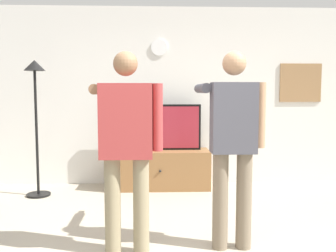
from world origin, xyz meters
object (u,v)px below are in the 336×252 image
wall_clock (159,47)px  tv_stand (160,169)px  floor_lamp (36,99)px  person_standing_nearer_couch (233,139)px  television (160,127)px  person_standing_nearer_lamp (126,140)px  framed_picture (300,83)px

wall_clock → tv_stand: bearing=-90.0°
tv_stand → floor_lamp: bearing=-168.0°
wall_clock → person_standing_nearer_couch: wall_clock is taller
television → person_standing_nearer_lamp: size_ratio=0.69×
tv_stand → framed_picture: size_ratio=2.25×
tv_stand → person_standing_nearer_couch: size_ratio=0.82×
television → framed_picture: size_ratio=1.88×
tv_stand → television: (0.00, 0.05, 0.62)m
tv_stand → person_standing_nearer_lamp: size_ratio=0.82×
framed_picture → wall_clock: bearing=-179.9°
person_standing_nearer_couch → floor_lamp: bearing=141.7°
floor_lamp → person_standing_nearer_lamp: 2.33m
television → wall_clock: size_ratio=4.90×
tv_stand → framed_picture: framed_picture is taller
television → floor_lamp: floor_lamp is taller
floor_lamp → person_standing_nearer_lamp: (1.34, -1.88, -0.31)m
television → floor_lamp: 1.77m
tv_stand → wall_clock: 1.83m
tv_stand → television: bearing=90.0°
wall_clock → person_standing_nearer_couch: 2.75m
person_standing_nearer_couch → wall_clock: bearing=104.0°
tv_stand → person_standing_nearer_lamp: 2.37m
television → framed_picture: 2.30m
wall_clock → floor_lamp: size_ratio=0.13×
television → tv_stand: bearing=-90.0°
person_standing_nearer_couch → television: bearing=105.5°
framed_picture → person_standing_nearer_couch: 2.97m
wall_clock → person_standing_nearer_couch: (0.61, -2.45, -1.09)m
person_standing_nearer_lamp → person_standing_nearer_couch: size_ratio=0.99×
floor_lamp → person_standing_nearer_lamp: size_ratio=1.04×
television → framed_picture: (2.19, 0.25, 0.66)m
tv_stand → person_standing_nearer_couch: (0.61, -2.16, 0.72)m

